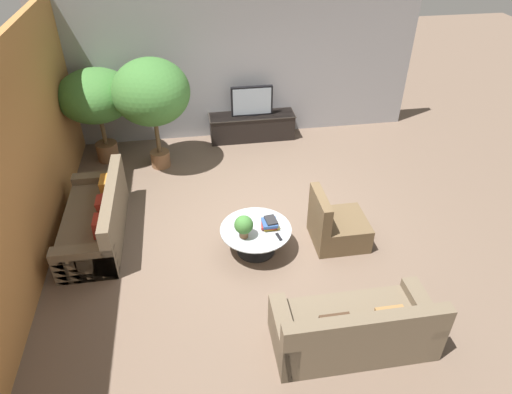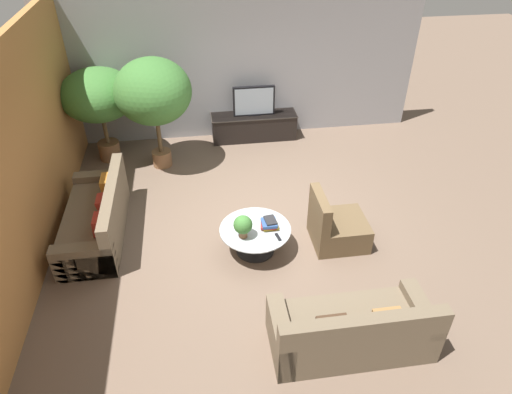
# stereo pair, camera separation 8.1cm
# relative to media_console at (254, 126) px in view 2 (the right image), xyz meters

# --- Properties ---
(ground_plane) EXTENTS (24.00, 24.00, 0.00)m
(ground_plane) POSITION_rel_media_console_xyz_m (-0.28, -2.94, -0.28)
(ground_plane) COLOR brown
(back_wall_stone) EXTENTS (7.40, 0.12, 3.00)m
(back_wall_stone) POSITION_rel_media_console_xyz_m (-0.28, 0.32, 1.22)
(back_wall_stone) COLOR #939399
(back_wall_stone) RESTS_ON ground
(side_wall_left) EXTENTS (0.12, 7.40, 3.00)m
(side_wall_left) POSITION_rel_media_console_xyz_m (-3.54, -2.74, 1.22)
(side_wall_left) COLOR #B2753D
(side_wall_left) RESTS_ON ground
(media_console) EXTENTS (1.78, 0.50, 0.54)m
(media_console) POSITION_rel_media_console_xyz_m (0.00, 0.00, 0.00)
(media_console) COLOR black
(media_console) RESTS_ON ground
(television) EXTENTS (0.85, 0.13, 0.61)m
(television) POSITION_rel_media_console_xyz_m (-0.00, -0.00, 0.56)
(television) COLOR black
(television) RESTS_ON media_console
(coffee_table) EXTENTS (1.04, 1.04, 0.41)m
(coffee_table) POSITION_rel_media_console_xyz_m (-0.48, -3.54, 0.01)
(coffee_table) COLOR black
(coffee_table) RESTS_ON ground
(couch_by_wall) EXTENTS (0.84, 2.06, 0.84)m
(couch_by_wall) POSITION_rel_media_console_xyz_m (-2.83, -2.80, 0.00)
(couch_by_wall) COLOR brown
(couch_by_wall) RESTS_ON ground
(couch_near_entry) EXTENTS (1.88, 0.84, 0.84)m
(couch_near_entry) POSITION_rel_media_console_xyz_m (0.39, -5.38, 0.00)
(couch_near_entry) COLOR brown
(couch_near_entry) RESTS_ON ground
(armchair_wicker) EXTENTS (0.80, 0.76, 0.86)m
(armchair_wicker) POSITION_rel_media_console_xyz_m (0.75, -3.50, -0.01)
(armchair_wicker) COLOR brown
(armchair_wicker) RESTS_ON ground
(potted_palm_tall) EXTENTS (1.38, 1.38, 1.81)m
(potted_palm_tall) POSITION_rel_media_console_xyz_m (-2.93, -0.43, 1.02)
(potted_palm_tall) COLOR brown
(potted_palm_tall) RESTS_ON ground
(potted_palm_corner) EXTENTS (1.36, 1.36, 2.09)m
(potted_palm_corner) POSITION_rel_media_console_xyz_m (-1.91, -0.84, 1.20)
(potted_palm_corner) COLOR brown
(potted_palm_corner) RESTS_ON ground
(potted_plant_tabletop) EXTENTS (0.27, 0.27, 0.35)m
(potted_plant_tabletop) POSITION_rel_media_console_xyz_m (-0.67, -3.68, 0.34)
(potted_plant_tabletop) COLOR brown
(potted_plant_tabletop) RESTS_ON coffee_table
(book_stack) EXTENTS (0.27, 0.26, 0.13)m
(book_stack) POSITION_rel_media_console_xyz_m (-0.27, -3.52, 0.20)
(book_stack) COLOR gold
(book_stack) RESTS_ON coffee_table
(remote_black) EXTENTS (0.07, 0.16, 0.02)m
(remote_black) POSITION_rel_media_console_xyz_m (-0.19, -3.78, 0.14)
(remote_black) COLOR black
(remote_black) RESTS_ON coffee_table
(remote_silver) EXTENTS (0.05, 0.16, 0.02)m
(remote_silver) POSITION_rel_media_console_xyz_m (-0.58, -3.33, 0.14)
(remote_silver) COLOR gray
(remote_silver) RESTS_ON coffee_table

